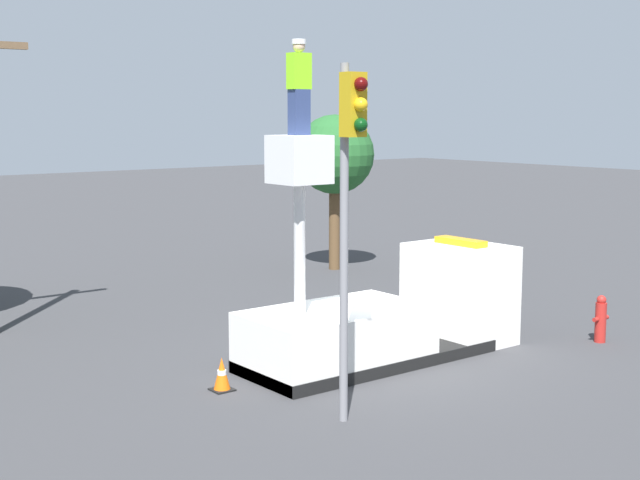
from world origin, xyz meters
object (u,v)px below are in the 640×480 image
object	(u,v)px
worker	(299,87)
fire_hydrant	(601,319)
traffic_light_pole	(350,173)
traffic_cone_rear	(222,375)
bucket_truck	(388,316)
tree_right_bg	(335,156)

from	to	relation	value
worker	fire_hydrant	world-z (taller)	worker
traffic_light_pole	fire_hydrant	world-z (taller)	traffic_light_pole
worker	traffic_cone_rear	xyz separation A→B (m)	(-1.65, 0.17, -5.21)
traffic_light_pole	fire_hydrant	bearing A→B (deg)	4.34
bucket_truck	fire_hydrant	distance (m)	4.97
traffic_light_pole	fire_hydrant	distance (m)	8.53
fire_hydrant	traffic_light_pole	bearing A→B (deg)	-175.66
traffic_light_pole	worker	bearing A→B (deg)	70.49
traffic_light_pole	traffic_cone_rear	size ratio (longest dim) A/B	9.34
worker	traffic_cone_rear	world-z (taller)	worker
bucket_truck	tree_right_bg	bearing A→B (deg)	57.29
traffic_light_pole	tree_right_bg	distance (m)	14.54
traffic_light_pole	traffic_cone_rear	distance (m)	4.74
tree_right_bg	traffic_cone_rear	bearing A→B (deg)	-137.81
traffic_cone_rear	tree_right_bg	distance (m)	13.46
bucket_truck	tree_right_bg	xyz separation A→B (m)	(5.73, 8.92, 2.81)
worker	fire_hydrant	bearing A→B (deg)	-16.24
fire_hydrant	traffic_cone_rear	xyz separation A→B (m)	(-8.46, 2.15, -0.23)
fire_hydrant	bucket_truck	bearing A→B (deg)	156.39
bucket_truck	tree_right_bg	size ratio (longest dim) A/B	1.24
worker	traffic_light_pole	distance (m)	3.07
bucket_truck	worker	distance (m)	5.16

